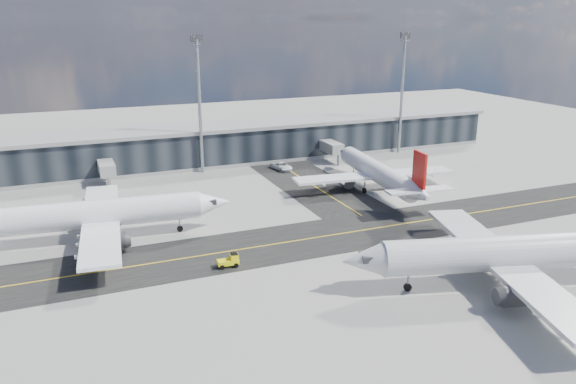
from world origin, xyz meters
The scene contains 9 objects.
ground centered at (0.00, 0.00, 0.00)m, with size 300.00×300.00×0.00m, color gray.
taxiway_lanes centered at (3.91, 10.74, 0.01)m, with size 180.00×63.00×0.03m.
terminal_concourse centered at (0.04, 54.93, 4.09)m, with size 152.00×19.80×8.80m.
floodlight_masts centered at (0.00, 48.00, 15.61)m, with size 102.50×0.70×28.90m.
airliner_af centered at (-25.23, 15.70, 4.13)m, with size 42.21×36.03×12.50m.
airliner_redtail centered at (27.75, 21.25, 3.72)m, with size 32.48×38.02×11.25m.
airliner_near centered at (22.92, -19.81, 4.32)m, with size 43.57×37.51×13.09m.
baggage_tug centered at (-8.55, -1.04, 0.90)m, with size 2.96×1.66×1.79m.
service_van centered at (16.65, 43.33, 0.83)m, with size 2.74×5.95×1.65m, color white.
Camera 1 is at (-27.71, -68.04, 32.02)m, focal length 35.00 mm.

